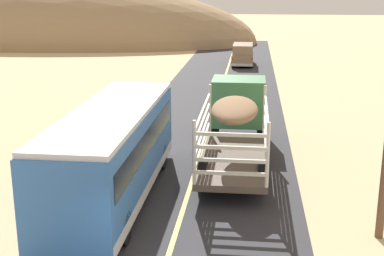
{
  "coord_description": "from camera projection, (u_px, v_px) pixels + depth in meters",
  "views": [
    {
      "loc": [
        2.15,
        -10.05,
        7.31
      ],
      "look_at": [
        0.0,
        8.76,
        2.12
      ],
      "focal_mm": 49.7,
      "sensor_mm": 36.0,
      "label": 1
    }
  ],
  "objects": [
    {
      "name": "livestock_truck",
      "position": [
        237.0,
        112.0,
        23.38
      ],
      "size": [
        2.53,
        9.7,
        3.02
      ],
      "color": "#3F7F4C",
      "rests_on": "road_surface"
    },
    {
      "name": "bus",
      "position": [
        113.0,
        151.0,
        18.14
      ],
      "size": [
        2.54,
        10.0,
        3.21
      ],
      "color": "#3872C6",
      "rests_on": "road_surface"
    },
    {
      "name": "car_far",
      "position": [
        243.0,
        53.0,
        48.28
      ],
      "size": [
        1.9,
        4.62,
        1.93
      ],
      "color": "#8C7259",
      "rests_on": "road_surface"
    },
    {
      "name": "distant_hill",
      "position": [
        28.0,
        41.0,
        68.52
      ],
      "size": [
        58.94,
        22.75,
        15.54
      ],
      "primitive_type": "ellipsoid",
      "color": "#997C5A",
      "rests_on": "ground"
    }
  ]
}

